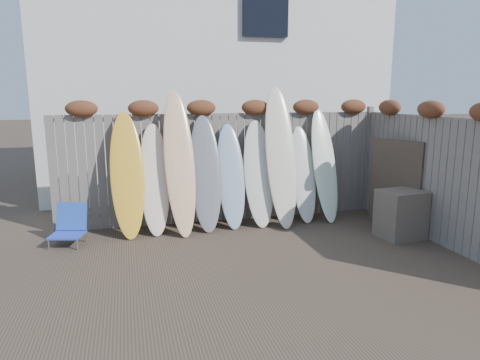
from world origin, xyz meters
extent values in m
plane|color=#493A2D|center=(0.00, 0.00, 0.00)|extent=(80.00, 80.00, 0.00)
cube|color=slate|center=(0.00, 2.40, 1.00)|extent=(6.00, 0.10, 2.00)
cube|color=slate|center=(3.00, 2.40, 1.05)|extent=(0.10, 0.10, 2.10)
ellipsoid|color=brown|center=(-2.40, 2.36, 2.10)|extent=(0.52, 0.28, 0.28)
ellipsoid|color=brown|center=(-1.40, 2.36, 2.10)|extent=(0.52, 0.28, 0.28)
ellipsoid|color=brown|center=(-0.40, 2.36, 2.10)|extent=(0.52, 0.28, 0.28)
ellipsoid|color=brown|center=(0.60, 2.36, 2.10)|extent=(0.52, 0.28, 0.28)
ellipsoid|color=brown|center=(1.60, 2.36, 2.10)|extent=(0.52, 0.28, 0.28)
ellipsoid|color=brown|center=(2.60, 2.36, 2.10)|extent=(0.52, 0.28, 0.28)
cube|color=slate|center=(3.00, 0.20, 1.00)|extent=(0.10, 4.40, 2.00)
ellipsoid|color=brown|center=(2.96, 0.60, 2.10)|extent=(0.28, 0.56, 0.28)
ellipsoid|color=brown|center=(2.96, 1.70, 2.10)|extent=(0.28, 0.56, 0.28)
cube|color=silver|center=(0.50, 6.50, 3.00)|extent=(8.00, 5.00, 6.00)
cube|color=black|center=(1.30, 3.95, 4.20)|extent=(1.00, 0.12, 1.30)
cube|color=blue|center=(-2.68, 1.63, 0.18)|extent=(0.57, 0.53, 0.03)
cube|color=blue|center=(-2.62, 1.86, 0.42)|extent=(0.50, 0.26, 0.44)
cylinder|color=#A7A6AD|center=(-2.94, 1.52, 0.09)|extent=(0.03, 0.03, 0.18)
cylinder|color=#AEAEB5|center=(-2.84, 1.86, 0.09)|extent=(0.03, 0.03, 0.18)
cylinder|color=#BCBCC4|center=(-2.51, 1.40, 0.09)|extent=(0.03, 0.03, 0.18)
cylinder|color=#9FA0A6|center=(-2.42, 1.75, 0.09)|extent=(0.03, 0.03, 0.18)
cube|color=brown|center=(2.60, 0.66, 0.40)|extent=(0.73, 0.63, 0.79)
cube|color=#3B2F24|center=(2.81, 1.18, 0.78)|extent=(0.36, 1.01, 1.57)
ellipsoid|color=gold|center=(-1.73, 1.97, 1.03)|extent=(0.57, 0.74, 2.05)
ellipsoid|color=#FFE2C7|center=(-1.28, 1.99, 0.93)|extent=(0.52, 0.68, 1.85)
ellipsoid|color=#DB8264|center=(-0.86, 1.90, 1.21)|extent=(0.55, 0.87, 2.42)
ellipsoid|color=slate|center=(-0.41, 1.98, 0.99)|extent=(0.56, 0.72, 1.99)
ellipsoid|color=#8F9FBA|center=(0.05, 2.01, 0.91)|extent=(0.49, 0.66, 1.83)
ellipsoid|color=silver|center=(0.56, 1.99, 0.94)|extent=(0.56, 0.69, 1.88)
ellipsoid|color=beige|center=(0.95, 1.92, 1.25)|extent=(0.57, 0.88, 2.49)
ellipsoid|color=silver|center=(1.44, 2.02, 0.88)|extent=(0.48, 0.63, 1.76)
ellipsoid|color=white|center=(1.84, 1.98, 1.04)|extent=(0.52, 0.77, 2.08)
camera|label=1|loc=(-1.72, -5.22, 2.32)|focal=32.00mm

